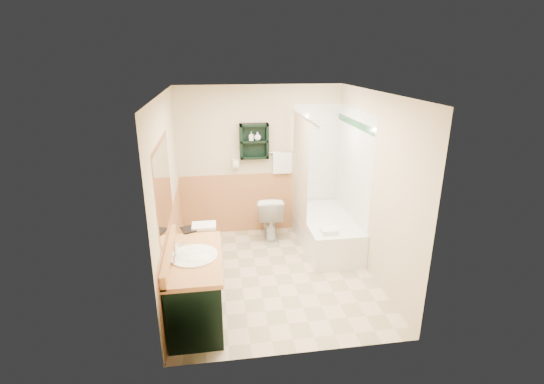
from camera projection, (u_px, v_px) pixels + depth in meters
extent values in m
plane|color=beige|center=(274.00, 275.00, 5.33)|extent=(3.00, 3.00, 0.00)
cube|color=beige|center=(260.00, 161.00, 6.36)|extent=(2.60, 0.04, 2.40)
cube|color=beige|center=(166.00, 197.00, 4.75)|extent=(0.04, 3.00, 2.40)
cube|color=beige|center=(374.00, 186.00, 5.12)|extent=(0.04, 3.00, 2.40)
cube|color=white|center=(274.00, 91.00, 4.54)|extent=(2.60, 3.00, 0.04)
cube|color=black|center=(254.00, 141.00, 6.12)|extent=(0.45, 0.15, 0.55)
cylinder|color=silver|center=(304.00, 117.00, 5.45)|extent=(0.03, 1.60, 0.03)
cube|color=black|center=(196.00, 287.00, 4.35)|extent=(0.59, 1.22, 0.77)
cube|color=white|center=(326.00, 232.00, 6.04)|extent=(0.74, 1.50, 0.49)
imported|color=white|center=(269.00, 216.00, 6.35)|extent=(0.45, 0.75, 0.71)
cube|color=white|center=(204.00, 226.00, 4.93)|extent=(0.30, 0.23, 0.04)
imported|color=black|center=(181.00, 224.00, 4.78)|extent=(0.16, 0.07, 0.21)
cube|color=white|center=(329.00, 231.00, 5.41)|extent=(0.22, 0.18, 0.07)
imported|color=white|center=(251.00, 138.00, 6.10)|extent=(0.11, 0.15, 0.06)
imported|color=white|center=(258.00, 137.00, 6.10)|extent=(0.12, 0.15, 0.10)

